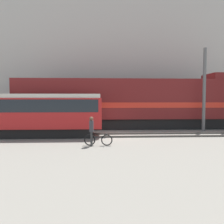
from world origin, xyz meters
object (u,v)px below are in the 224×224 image
at_px(person, 91,128).
at_px(utility_pole_left, 204,90).
at_px(freight_locomotive, 130,103).
at_px(streetcar, 24,112).
at_px(bicycle, 98,140).

height_order(person, utility_pole_left, utility_pole_left).
relative_size(freight_locomotive, streetcar, 1.84).
distance_m(bicycle, person, 0.85).
bearing_deg(person, streetcar, 145.73).
xyz_separation_m(streetcar, utility_pole_left, (14.89, 2.27, 1.82)).
bearing_deg(person, bicycle, 16.29).
xyz_separation_m(freight_locomotive, bicycle, (-3.01, -8.00, -2.13)).
bearing_deg(utility_pole_left, person, -148.74).
relative_size(bicycle, utility_pole_left, 0.24).
distance_m(freight_locomotive, bicycle, 8.81).
bearing_deg(streetcar, person, -34.27).
relative_size(freight_locomotive, person, 12.12).
bearing_deg(freight_locomotive, person, -112.80).
height_order(streetcar, person, streetcar).
bearing_deg(utility_pole_left, freight_locomotive, 159.96).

